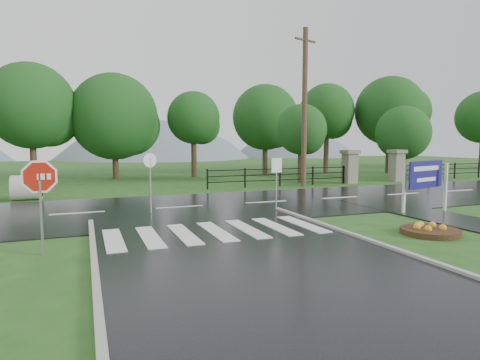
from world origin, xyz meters
name	(u,v)px	position (x,y,z in m)	size (l,w,h in m)	color
ground	(297,289)	(0.00, 0.00, 0.00)	(120.00, 120.00, 0.00)	#23511B
main_road	(180,208)	(0.00, 10.00, 0.00)	(90.00, 8.00, 0.04)	black
walkway	(451,220)	(8.50, 4.00, 0.00)	(2.20, 11.00, 0.04)	black
crosswalk	(216,231)	(0.00, 5.00, 0.06)	(6.50, 2.80, 0.02)	silver
pillar_west	(350,166)	(13.00, 16.00, 1.18)	(1.00, 1.00, 2.24)	gray
pillar_east	(397,165)	(17.00, 16.00, 1.18)	(1.00, 1.00, 2.24)	gray
fence_west	(280,175)	(7.75, 16.00, 0.72)	(9.58, 0.08, 1.20)	black
hills	(131,246)	(3.49, 65.00, -15.54)	(102.00, 48.00, 48.00)	slate
treeline	(152,179)	(1.00, 24.00, 0.00)	(83.20, 5.20, 10.00)	#154416
stop_sign	(40,185)	(-4.70, 4.25, 1.74)	(1.10, 0.15, 2.49)	#939399
estate_billboard	(426,177)	(8.79, 5.48, 1.40)	(2.26, 0.67, 2.04)	silver
flower_bed	(430,230)	(5.95, 2.51, 0.13)	(1.72, 1.72, 0.34)	#332111
reg_sign_small	(277,174)	(3.50, 7.95, 1.51)	(0.47, 0.08, 2.13)	#939399
reg_sign_round	(150,176)	(-1.36, 8.98, 1.48)	(0.53, 0.19, 2.35)	#939399
utility_pole_east	(305,107)	(9.14, 15.50, 4.94)	(1.69, 0.58, 9.72)	#473523
entrance_tree_left	(301,130)	(10.10, 17.50, 3.60)	(3.43, 3.43, 5.34)	#3D2B1C
entrance_tree_right	(403,133)	(18.87, 17.50, 3.45)	(4.07, 4.07, 5.51)	#3D2B1C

